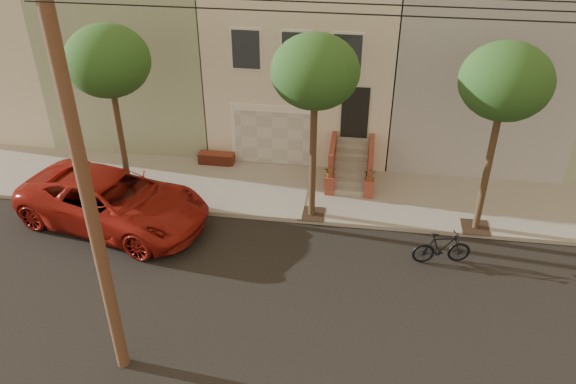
# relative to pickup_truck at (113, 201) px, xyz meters

# --- Properties ---
(ground) EXTENTS (90.00, 90.00, 0.00)m
(ground) POSITION_rel_pickup_truck_xyz_m (5.53, -2.63, -0.90)
(ground) COLOR black
(ground) RESTS_ON ground
(sidewalk) EXTENTS (40.00, 3.70, 0.15)m
(sidewalk) POSITION_rel_pickup_truck_xyz_m (5.53, 2.72, -0.83)
(sidewalk) COLOR gray
(sidewalk) RESTS_ON ground
(house_row) EXTENTS (33.10, 11.70, 7.00)m
(house_row) POSITION_rel_pickup_truck_xyz_m (5.53, 8.56, 2.74)
(house_row) COLOR beige
(house_row) RESTS_ON sidewalk
(tree_left) EXTENTS (2.70, 2.57, 6.30)m
(tree_left) POSITION_rel_pickup_truck_xyz_m (0.03, 1.27, 4.35)
(tree_left) COLOR #2D2116
(tree_left) RESTS_ON sidewalk
(tree_mid) EXTENTS (2.70, 2.57, 6.30)m
(tree_mid) POSITION_rel_pickup_truck_xyz_m (6.53, 1.27, 4.35)
(tree_mid) COLOR #2D2116
(tree_mid) RESTS_ON sidewalk
(tree_right) EXTENTS (2.70, 2.57, 6.30)m
(tree_right) POSITION_rel_pickup_truck_xyz_m (12.03, 1.27, 4.35)
(tree_right) COLOR #2D2116
(tree_right) RESTS_ON sidewalk
(pickup_truck) EXTENTS (7.04, 4.50, 1.81)m
(pickup_truck) POSITION_rel_pickup_truck_xyz_m (0.00, 0.00, 0.00)
(pickup_truck) COLOR maroon
(pickup_truck) RESTS_ON ground
(motorcycle) EXTENTS (1.88, 0.85, 1.09)m
(motorcycle) POSITION_rel_pickup_truck_xyz_m (10.74, -0.57, -0.36)
(motorcycle) COLOR black
(motorcycle) RESTS_ON ground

